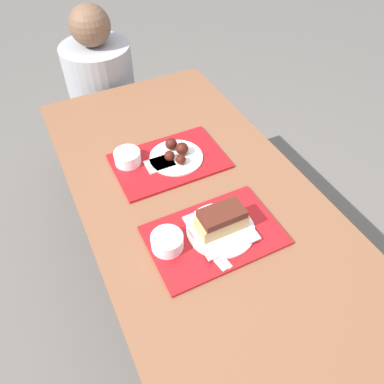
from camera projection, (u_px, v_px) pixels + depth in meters
The scene contains 14 objects.
ground_plane at pixel (196, 296), 1.95m from camera, with size 12.00×12.00×0.00m, color #605B56.
picnic_table at pixel (198, 212), 1.46m from camera, with size 0.84×1.71×0.77m.
picnic_bench_far at pixel (120, 128), 2.35m from camera, with size 0.80×0.28×0.43m.
tray_near at pixel (214, 235), 1.26m from camera, with size 0.44×0.29×0.01m.
tray_far at pixel (169, 161), 1.51m from camera, with size 0.44×0.29×0.01m.
bowl_coleslaw_near at pixel (167, 241), 1.20m from camera, with size 0.11×0.11×0.05m.
brisket_sandwich_plate at pixel (221, 223), 1.24m from camera, with size 0.23×0.23×0.10m.
plastic_fork_near at pixel (208, 252), 1.20m from camera, with size 0.05×0.17×0.00m.
plastic_knife_near at pixel (214, 249), 1.21m from camera, with size 0.04×0.17×0.00m.
condiment_packet at pixel (199, 223), 1.28m from camera, with size 0.04×0.03×0.01m.
bowl_coleslaw_far at pixel (127, 157), 1.48m from camera, with size 0.11×0.11×0.05m.
wings_plate_far at pixel (176, 154), 1.51m from camera, with size 0.22×0.22×0.06m.
napkin_far at pixel (160, 164), 1.49m from camera, with size 0.11×0.08×0.01m.
person_seated_across at pixel (101, 80), 2.08m from camera, with size 0.37×0.37×0.68m.
Camera 1 is at (-0.44, -0.84, 1.79)m, focal length 35.00 mm.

